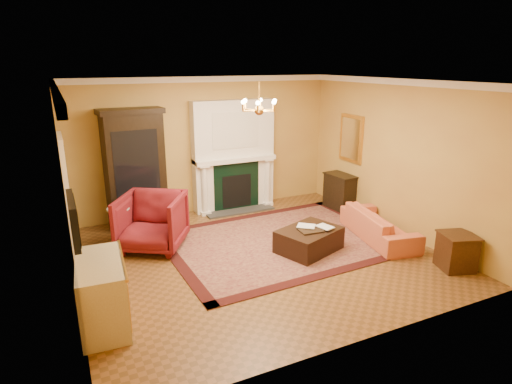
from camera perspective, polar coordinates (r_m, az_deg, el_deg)
floor at (r=7.71m, az=0.38°, el=-8.43°), size 6.00×5.50×0.02m
ceiling at (r=6.97m, az=0.43°, el=14.60°), size 6.00×5.50×0.02m
wall_back at (r=9.70m, az=-6.74°, el=6.18°), size 6.00×0.02×3.00m
wall_front at (r=4.98m, az=14.39°, el=-4.80°), size 6.00×0.02×3.00m
wall_left at (r=6.53m, az=-24.15°, el=-0.56°), size 0.02×5.50×3.00m
wall_right at (r=8.89m, az=18.21°, el=4.45°), size 0.02×5.50×3.00m
fireplace at (r=9.79m, az=-2.99°, el=4.55°), size 1.90×0.70×2.50m
crown_molding at (r=7.85m, az=-2.71°, el=14.34°), size 6.00×5.50×0.12m
doorway at (r=8.29m, az=-23.83°, el=-0.29°), size 0.08×1.05×2.10m
tv_panel at (r=6.00m, az=-23.16°, el=-3.42°), size 0.09×0.95×0.58m
gilt_mirror at (r=9.88m, az=12.56°, el=6.97°), size 0.06×0.76×1.05m
chandelier at (r=7.00m, az=0.42°, el=11.31°), size 0.63×0.55×0.53m
oriental_rug at (r=8.25m, az=3.28°, el=-6.56°), size 4.34×3.33×0.02m
china_cabinet at (r=9.13m, az=-15.82°, el=2.77°), size 1.20×0.63×2.32m
wingback_armchair at (r=7.99m, az=-13.74°, el=-3.55°), size 1.47×1.44×1.13m
pedestal_table at (r=8.34m, az=-17.73°, el=-4.01°), size 0.41×0.41×0.73m
commode at (r=5.99m, az=-19.81°, el=-12.61°), size 0.64×1.22×0.89m
coral_sofa at (r=8.59m, az=16.13°, el=-3.64°), size 0.91×1.97×0.74m
end_table at (r=7.84m, az=25.16°, el=-7.30°), size 0.63×0.63×0.58m
console_table at (r=10.09m, az=11.11°, el=-0.05°), size 0.47×0.75×0.80m
leather_ottoman at (r=7.83m, az=7.07°, el=-6.33°), size 1.30×1.12×0.41m
ottoman_tray at (r=7.67m, az=7.29°, el=-5.09°), size 0.43×0.35×0.03m
book_a at (r=7.60m, az=6.61°, el=-3.87°), size 0.18×0.20×0.32m
book_b at (r=7.66m, az=8.68°, el=-3.86°), size 0.22×0.08×0.30m
topiary_left at (r=9.45m, az=-7.01°, el=5.67°), size 0.16×0.16×0.43m
topiary_right at (r=9.94m, az=0.35°, el=6.29°), size 0.15×0.15×0.41m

